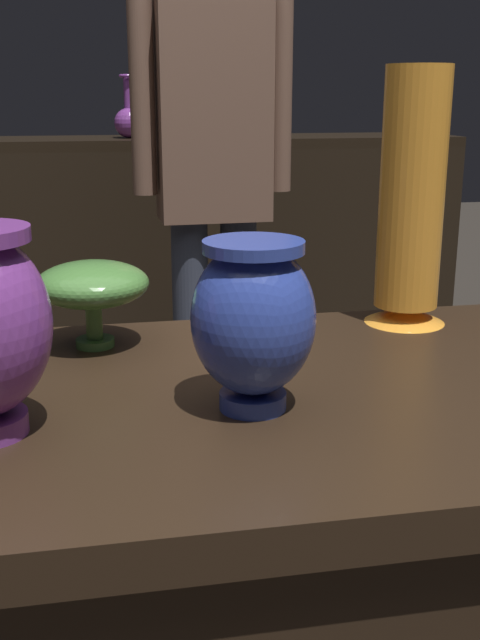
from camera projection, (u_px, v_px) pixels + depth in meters
back_display_shelf at (134, 263)px, 3.13m from camera, size 2.60×0.40×0.99m
vase_centerpiece at (253, 318)px, 0.88m from camera, size 0.14×0.14×0.20m
vase_tall_behind at (411, 204)px, 1.20m from camera, size 0.13×0.13×0.40m
vase_left_accent at (92, 286)px, 1.11m from camera, size 0.16×0.16×0.13m
shelf_vase_center at (129, 119)px, 2.93m from camera, size 0.11×0.11×0.23m
shelf_vase_right at (258, 113)px, 3.11m from camera, size 0.07×0.07×0.19m
visitor_center_back at (213, 167)px, 2.27m from camera, size 0.47×0.19×1.61m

